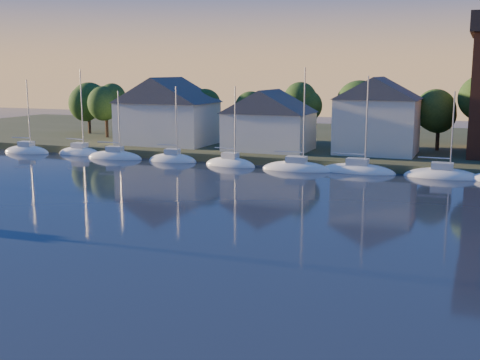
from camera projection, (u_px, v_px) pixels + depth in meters
The scene contains 7 objects.
shoreline_land at pixel (342, 144), 95.60m from camera, with size 160.00×50.00×2.00m, color #313A22.
wooden_dock at pixel (301, 165), 74.63m from camera, with size 120.00×3.00×1.00m, color brown.
clubhouse_west at pixel (167, 110), 87.17m from camera, with size 13.65×9.45×9.64m.
clubhouse_centre at pixel (269, 119), 80.48m from camera, with size 11.55×8.40×8.08m.
clubhouse_east at pixel (377, 115), 76.98m from camera, with size 10.50×8.40×9.80m.
tree_line at pixel (338, 103), 82.63m from camera, with size 93.40×5.40×8.90m.
moored_fleet at pixel (232, 164), 74.83m from camera, with size 71.50×2.40×12.05m.
Camera 1 is at (20.69, -19.19, 11.58)m, focal length 45.00 mm.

